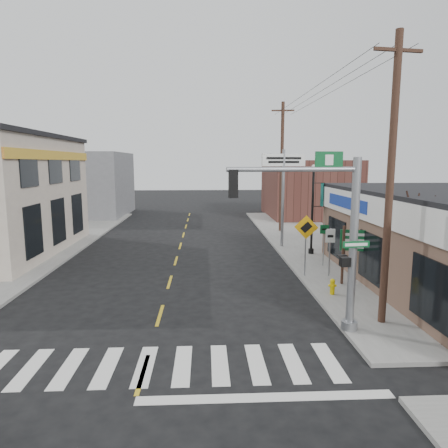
{
  "coord_description": "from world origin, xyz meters",
  "views": [
    {
      "loc": [
        1.63,
        -9.65,
        5.38
      ],
      "look_at": [
        2.44,
        7.09,
        2.8
      ],
      "focal_mm": 32.0,
      "sensor_mm": 36.0,
      "label": 1
    }
  ],
  "objects_px": {
    "guide_sign": "(357,246)",
    "traffic_signal_pole": "(333,226)",
    "dance_center_sign": "(283,173)",
    "fire_hydrant": "(332,286)",
    "bare_tree": "(433,202)",
    "utility_pole_far": "(282,166)",
    "lamp_post": "(314,203)",
    "utility_pole_near": "(390,179)"
  },
  "relations": [
    {
      "from": "guide_sign",
      "to": "traffic_signal_pole",
      "type": "bearing_deg",
      "value": -104.02
    },
    {
      "from": "guide_sign",
      "to": "dance_center_sign",
      "type": "height_order",
      "value": "dance_center_sign"
    },
    {
      "from": "traffic_signal_pole",
      "to": "fire_hydrant",
      "type": "bearing_deg",
      "value": 64.14
    },
    {
      "from": "fire_hydrant",
      "to": "bare_tree",
      "type": "height_order",
      "value": "bare_tree"
    },
    {
      "from": "utility_pole_far",
      "to": "fire_hydrant",
      "type": "bearing_deg",
      "value": -86.34
    },
    {
      "from": "lamp_post",
      "to": "utility_pole_near",
      "type": "relative_size",
      "value": 0.56
    },
    {
      "from": "utility_pole_near",
      "to": "utility_pole_far",
      "type": "bearing_deg",
      "value": 82.26
    },
    {
      "from": "dance_center_sign",
      "to": "bare_tree",
      "type": "distance_m",
      "value": 12.04
    },
    {
      "from": "traffic_signal_pole",
      "to": "utility_pole_far",
      "type": "height_order",
      "value": "utility_pole_far"
    },
    {
      "from": "guide_sign",
      "to": "utility_pole_far",
      "type": "relative_size",
      "value": 0.26
    },
    {
      "from": "traffic_signal_pole",
      "to": "guide_sign",
      "type": "relative_size",
      "value": 2.17
    },
    {
      "from": "traffic_signal_pole",
      "to": "utility_pole_near",
      "type": "relative_size",
      "value": 0.61
    },
    {
      "from": "dance_center_sign",
      "to": "bare_tree",
      "type": "height_order",
      "value": "dance_center_sign"
    },
    {
      "from": "dance_center_sign",
      "to": "utility_pole_near",
      "type": "height_order",
      "value": "utility_pole_near"
    },
    {
      "from": "fire_hydrant",
      "to": "dance_center_sign",
      "type": "bearing_deg",
      "value": 91.42
    },
    {
      "from": "lamp_post",
      "to": "bare_tree",
      "type": "bearing_deg",
      "value": -92.91
    },
    {
      "from": "guide_sign",
      "to": "lamp_post",
      "type": "distance_m",
      "value": 6.07
    },
    {
      "from": "guide_sign",
      "to": "bare_tree",
      "type": "height_order",
      "value": "bare_tree"
    },
    {
      "from": "traffic_signal_pole",
      "to": "utility_pole_far",
      "type": "distance_m",
      "value": 18.75
    },
    {
      "from": "dance_center_sign",
      "to": "utility_pole_near",
      "type": "bearing_deg",
      "value": -98.43
    },
    {
      "from": "traffic_signal_pole",
      "to": "dance_center_sign",
      "type": "distance_m",
      "value": 12.91
    },
    {
      "from": "utility_pole_far",
      "to": "utility_pole_near",
      "type": "bearing_deg",
      "value": -83.45
    },
    {
      "from": "dance_center_sign",
      "to": "utility_pole_near",
      "type": "distance_m",
      "value": 12.29
    },
    {
      "from": "lamp_post",
      "to": "fire_hydrant",
      "type": "bearing_deg",
      "value": -110.1
    },
    {
      "from": "traffic_signal_pole",
      "to": "utility_pole_near",
      "type": "distance_m",
      "value": 2.47
    },
    {
      "from": "bare_tree",
      "to": "utility_pole_far",
      "type": "distance_m",
      "value": 17.58
    },
    {
      "from": "fire_hydrant",
      "to": "bare_tree",
      "type": "distance_m",
      "value": 4.94
    },
    {
      "from": "lamp_post",
      "to": "utility_pole_far",
      "type": "distance_m",
      "value": 8.17
    },
    {
      "from": "fire_hydrant",
      "to": "utility_pole_near",
      "type": "xyz_separation_m",
      "value": [
        0.77,
        -2.83,
        4.37
      ]
    },
    {
      "from": "utility_pole_near",
      "to": "guide_sign",
      "type": "bearing_deg",
      "value": 72.76
    },
    {
      "from": "bare_tree",
      "to": "lamp_post",
      "type": "bearing_deg",
      "value": 98.33
    },
    {
      "from": "lamp_post",
      "to": "traffic_signal_pole",
      "type": "bearing_deg",
      "value": -113.58
    },
    {
      "from": "bare_tree",
      "to": "utility_pole_near",
      "type": "bearing_deg",
      "value": -162.52
    },
    {
      "from": "lamp_post",
      "to": "utility_pole_far",
      "type": "height_order",
      "value": "utility_pole_far"
    },
    {
      "from": "guide_sign",
      "to": "dance_center_sign",
      "type": "xyz_separation_m",
      "value": [
        -1.7,
        8.07,
        2.95
      ]
    },
    {
      "from": "traffic_signal_pole",
      "to": "utility_pole_far",
      "type": "xyz_separation_m",
      "value": [
        1.96,
        18.57,
        1.66
      ]
    },
    {
      "from": "traffic_signal_pole",
      "to": "fire_hydrant",
      "type": "relative_size",
      "value": 8.57
    },
    {
      "from": "lamp_post",
      "to": "bare_tree",
      "type": "height_order",
      "value": "lamp_post"
    },
    {
      "from": "dance_center_sign",
      "to": "bare_tree",
      "type": "relative_size",
      "value": 1.21
    },
    {
      "from": "fire_hydrant",
      "to": "utility_pole_far",
      "type": "relative_size",
      "value": 0.07
    },
    {
      "from": "guide_sign",
      "to": "lamp_post",
      "type": "xyz_separation_m",
      "value": [
        -0.33,
        5.92,
        1.31
      ]
    },
    {
      "from": "dance_center_sign",
      "to": "utility_pole_far",
      "type": "relative_size",
      "value": 0.62
    }
  ]
}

